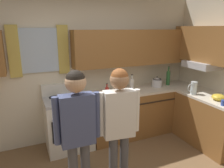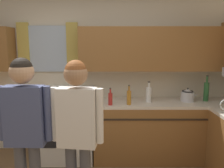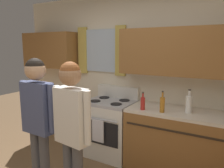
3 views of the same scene
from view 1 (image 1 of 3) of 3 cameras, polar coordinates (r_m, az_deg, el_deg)
The scene contains 13 objects.
back_wall_unit at distance 3.83m, azimuth -7.72°, elevation 5.90°, with size 4.60×0.42×2.60m.
kitchen_counter_run at distance 4.22m, azimuth 13.83°, elevation -7.66°, with size 2.22×1.76×0.90m.
stove_oven at distance 3.77m, azimuth -11.66°, elevation -10.06°, with size 0.76×0.67×1.10m.
bottle_wine_green at distance 4.49m, azimuth 14.89°, elevation 1.67°, with size 0.08×0.08×0.39m.
bottle_milk_white at distance 3.95m, azimuth 5.36°, elevation -0.13°, with size 0.08×0.08×0.31m.
bottle_sauce_red at distance 3.57m, azimuth -1.37°, elevation -2.14°, with size 0.06×0.06×0.25m.
bottle_oil_amber at distance 3.69m, azimuth 2.34°, elevation -1.34°, with size 0.06×0.06×0.29m.
mug_cobalt_blue at distance 3.63m, azimuth 27.87°, elevation -4.48°, with size 0.11×0.07×0.08m.
stovetop_kettle at distance 4.31m, azimuth 12.00°, elevation 0.55°, with size 0.27×0.20×0.21m.
water_pitcher at distance 4.02m, azimuth 21.09°, elevation -0.97°, with size 0.19×0.11×0.22m.
mixing_bowl at distance 3.86m, azimuth 26.77°, elevation -3.22°, with size 0.21×0.21×0.10m.
adult_left at distance 2.35m, azimuth -9.27°, elevation -10.87°, with size 0.51×0.22×1.63m.
adult_in_plaid at distance 2.50m, azimuth 1.92°, elevation -9.36°, with size 0.50×0.22×1.61m.
Camera 1 is at (-0.97, -1.82, 2.04)m, focal length 33.94 mm.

